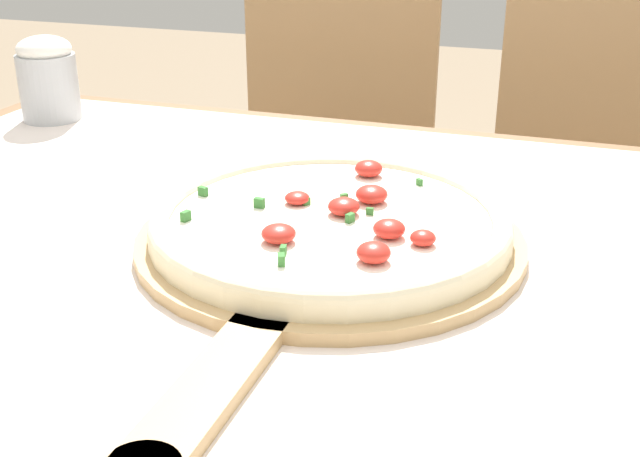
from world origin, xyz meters
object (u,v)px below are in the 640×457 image
chair_left (331,173)px  chair_right (597,203)px  pizza (331,221)px  flour_cup (48,78)px  pizza_peel (323,248)px

chair_left → chair_right: same height
pizza → chair_left: 0.83m
chair_left → flour_cup: bearing=-127.4°
pizza → chair_right: (0.26, 0.76, -0.23)m
pizza_peel → pizza: size_ratio=1.64×
pizza_peel → chair_right: bearing=71.8°
chair_left → chair_right: 0.50m
pizza_peel → chair_right: chair_right is taller
pizza_peel → flour_cup: size_ratio=4.61×
pizza_peel → chair_right: size_ratio=0.62×
chair_left → flour_cup: 0.61m
pizza → flour_cup: (-0.53, 0.29, 0.04)m
pizza → chair_right: bearing=71.4°
pizza_peel → chair_left: bearing=107.5°
pizza_peel → flour_cup: (-0.53, 0.31, 0.06)m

